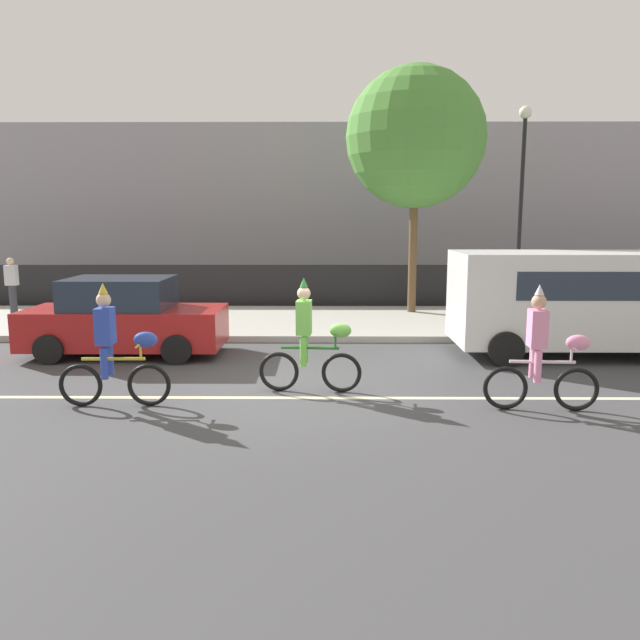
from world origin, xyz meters
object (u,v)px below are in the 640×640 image
at_px(parade_cyclist_pink, 544,356).
at_px(pedestrian_onlooker, 12,285).
at_px(street_lamp_post, 522,179).
at_px(parked_van_white, 579,295).
at_px(parade_cyclist_lime, 311,342).
at_px(parked_car_red, 124,319).
at_px(parade_cyclist_cobalt, 114,353).

xyz_separation_m(parade_cyclist_pink, pedestrian_onlooker, (-12.07, 8.19, 0.17)).
xyz_separation_m(street_lamp_post, pedestrian_onlooker, (-14.48, -1.15, -2.97)).
relative_size(parked_van_white, pedestrian_onlooker, 3.09).
bearing_deg(parade_cyclist_lime, pedestrian_onlooker, 139.90).
xyz_separation_m(parade_cyclist_lime, pedestrian_onlooker, (-8.56, 7.21, 0.17)).
xyz_separation_m(parked_car_red, street_lamp_post, (9.93, 5.56, 3.21)).
height_order(parade_cyclist_lime, parade_cyclist_pink, same).
xyz_separation_m(parade_cyclist_cobalt, parked_car_red, (-1.01, 3.63, -0.06)).
bearing_deg(parade_cyclist_pink, parked_car_red, 153.26).
distance_m(parade_cyclist_cobalt, parked_van_white, 9.29).
bearing_deg(parked_car_red, parked_van_white, 0.12).
bearing_deg(parade_cyclist_lime, parade_cyclist_pink, -15.70).
height_order(parade_cyclist_pink, street_lamp_post, street_lamp_post).
bearing_deg(parade_cyclist_cobalt, parade_cyclist_pink, -1.32).
bearing_deg(parade_cyclist_pink, parade_cyclist_lime, 164.30).
bearing_deg(parked_car_red, street_lamp_post, 29.23).
height_order(parade_cyclist_pink, pedestrian_onlooker, parade_cyclist_pink).
bearing_deg(pedestrian_onlooker, parked_van_white, -17.29).
height_order(parked_van_white, parked_car_red, parked_van_white).
relative_size(parade_cyclist_lime, parked_car_red, 0.47).
bearing_deg(parked_van_white, street_lamp_post, 85.99).
relative_size(parade_cyclist_pink, parked_van_white, 0.38).
relative_size(parked_car_red, street_lamp_post, 0.70).
bearing_deg(pedestrian_onlooker, street_lamp_post, 4.55).
distance_m(parade_cyclist_pink, street_lamp_post, 10.15).
bearing_deg(street_lamp_post, pedestrian_onlooker, -175.45).
bearing_deg(pedestrian_onlooker, parade_cyclist_cobalt, -55.33).
bearing_deg(street_lamp_post, parade_cyclist_lime, -125.35).
xyz_separation_m(parade_cyclist_cobalt, pedestrian_onlooker, (-5.56, 8.04, 0.17)).
height_order(parked_car_red, street_lamp_post, street_lamp_post).
height_order(parked_van_white, pedestrian_onlooker, parked_van_white).
relative_size(parade_cyclist_cobalt, parked_car_red, 0.47).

